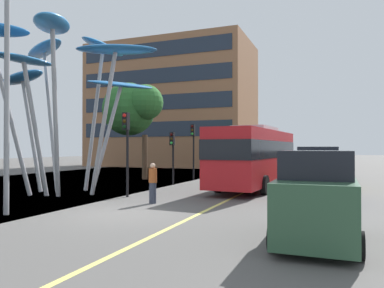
% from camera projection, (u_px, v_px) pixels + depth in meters
% --- Properties ---
extents(ground, '(120.00, 240.00, 0.10)m').
position_uv_depth(ground, '(104.00, 214.00, 13.09)').
color(ground, '#54514F').
extents(red_bus, '(3.14, 10.60, 3.49)m').
position_uv_depth(red_bus, '(256.00, 154.00, 21.09)').
color(red_bus, red).
rests_on(red_bus, ground).
extents(leaf_sculpture, '(10.21, 8.59, 8.60)m').
position_uv_depth(leaf_sculpture, '(59.00, 62.00, 18.95)').
color(leaf_sculpture, '#9EA0A5').
rests_on(leaf_sculpture, ground).
extents(traffic_light_kerb_near, '(0.28, 0.42, 3.92)m').
position_uv_depth(traffic_light_kerb_near, '(126.00, 136.00, 17.13)').
color(traffic_light_kerb_near, black).
rests_on(traffic_light_kerb_near, ground).
extents(traffic_light_kerb_far, '(0.28, 0.42, 3.25)m').
position_uv_depth(traffic_light_kerb_far, '(172.00, 147.00, 22.84)').
color(traffic_light_kerb_far, black).
rests_on(traffic_light_kerb_far, ground).
extents(traffic_light_island_mid, '(0.28, 0.42, 3.94)m').
position_uv_depth(traffic_light_island_mid, '(193.00, 140.00, 25.99)').
color(traffic_light_island_mid, black).
rests_on(traffic_light_island_mid, ground).
extents(car_parked_near, '(1.93, 3.89, 2.22)m').
position_uv_depth(car_parked_near, '(317.00, 199.00, 8.94)').
color(car_parked_near, '#2D5138').
rests_on(car_parked_near, ground).
extents(car_parked_mid, '(1.91, 4.52, 2.33)m').
position_uv_depth(car_parked_mid, '(319.00, 176.00, 15.83)').
color(car_parked_mid, navy).
rests_on(car_parked_mid, ground).
extents(car_parked_far, '(2.10, 4.44, 2.09)m').
position_uv_depth(car_parked_far, '(330.00, 170.00, 21.44)').
color(car_parked_far, gold).
rests_on(car_parked_far, ground).
extents(car_side_street, '(1.94, 3.84, 2.03)m').
position_uv_depth(car_side_street, '(324.00, 166.00, 27.10)').
color(car_side_street, '#2D5138').
rests_on(car_side_street, ground).
extents(street_lamp, '(1.60, 0.44, 9.03)m').
position_uv_depth(street_lamp, '(14.00, 50.00, 12.57)').
color(street_lamp, gray).
rests_on(street_lamp, ground).
extents(tree_pavement_near, '(4.76, 3.87, 7.06)m').
position_uv_depth(tree_pavement_near, '(133.00, 107.00, 26.96)').
color(tree_pavement_near, brown).
rests_on(tree_pavement_near, ground).
extents(pedestrian, '(0.34, 0.34, 1.66)m').
position_uv_depth(pedestrian, '(153.00, 183.00, 15.21)').
color(pedestrian, '#2D3342').
rests_on(pedestrian, ground).
extents(backdrop_building, '(19.92, 10.89, 15.32)m').
position_uv_depth(backdrop_building, '(173.00, 106.00, 47.63)').
color(backdrop_building, '#8E6042').
rests_on(backdrop_building, ground).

